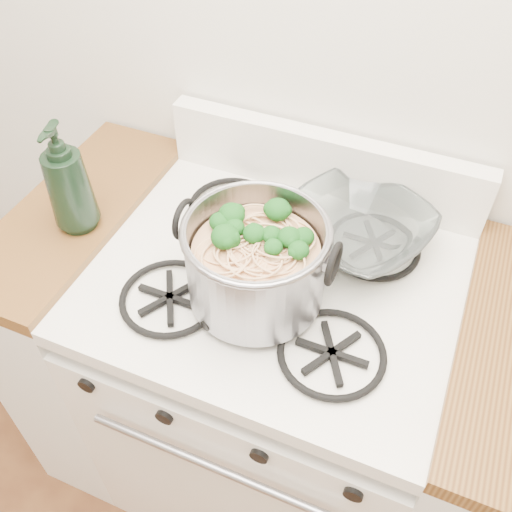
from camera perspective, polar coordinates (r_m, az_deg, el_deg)
The scene contains 6 objects.
gas_range at distance 1.58m, azimuth 1.51°, elevation -13.23°, with size 0.76×0.66×0.92m.
counter_left at distance 1.72m, azimuth -14.34°, elevation -6.66°, with size 0.25×0.65×0.92m.
stock_pot at distance 1.07m, azimuth -0.00°, elevation -0.74°, with size 0.31×0.28×0.19m.
spatula at distance 1.19m, azimuth 4.32°, elevation -0.27°, with size 0.29×0.31×0.02m, color black, non-canonical shape.
glass_bowl at distance 1.25m, azimuth 9.87°, elevation 2.10°, with size 0.12×0.12×0.03m, color white.
bottle at distance 1.26m, azimuth -18.42°, elevation 7.39°, with size 0.10×0.10×0.26m, color black.
Camera 1 is at (0.27, 0.51, 1.80)m, focal length 40.00 mm.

